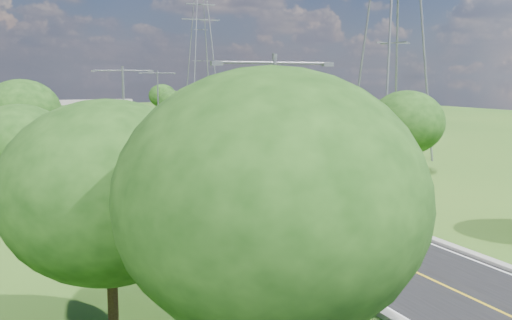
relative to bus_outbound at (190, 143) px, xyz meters
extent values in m
plane|color=#1D4B15|center=(-1.97, 10.59, -1.70)|extent=(260.00, 260.00, 0.00)
cube|color=black|center=(-1.97, 16.59, -1.67)|extent=(8.00, 150.00, 0.06)
cube|color=gray|center=(-6.22, 16.59, -1.59)|extent=(0.50, 150.00, 0.22)
cube|color=gray|center=(2.28, 16.59, -1.59)|extent=(0.50, 150.00, 0.22)
cylinder|color=slate|center=(3.23, -11.41, -0.50)|extent=(0.08, 0.08, 2.40)
cube|color=white|center=(3.23, -11.44, 0.30)|extent=(0.55, 0.04, 0.70)
cube|color=gray|center=(-11.97, 90.59, -0.70)|extent=(1.20, 3.00, 2.00)
cube|color=gray|center=(8.03, 90.59, -0.70)|extent=(1.20, 3.00, 2.00)
cube|color=gray|center=(-1.97, 90.59, 0.90)|extent=(30.00, 3.00, 1.20)
cylinder|color=slate|center=(-7.97, -37.41, 3.30)|extent=(0.22, 0.22, 10.00)
cylinder|color=slate|center=(-9.37, -37.41, 7.90)|extent=(2.80, 0.12, 0.12)
cylinder|color=slate|center=(-6.57, -37.41, 7.90)|extent=(2.80, 0.12, 0.12)
cube|color=slate|center=(-10.67, -37.41, 7.85)|extent=(0.50, 0.25, 0.18)
cube|color=slate|center=(-5.27, -37.41, 7.85)|extent=(0.50, 0.25, 0.18)
cylinder|color=slate|center=(-7.97, -4.41, 3.30)|extent=(0.22, 0.22, 10.00)
cylinder|color=slate|center=(-9.37, -4.41, 7.90)|extent=(2.80, 0.12, 0.12)
cylinder|color=slate|center=(-6.57, -4.41, 7.90)|extent=(2.80, 0.12, 0.12)
cube|color=slate|center=(-10.67, -4.41, 7.85)|extent=(0.50, 0.25, 0.18)
cube|color=slate|center=(-5.27, -4.41, 7.85)|extent=(0.50, 0.25, 0.18)
cylinder|color=slate|center=(4.03, 28.59, 3.30)|extent=(0.22, 0.22, 10.00)
cylinder|color=slate|center=(2.63, 28.59, 7.90)|extent=(2.80, 0.12, 0.12)
cylinder|color=slate|center=(5.43, 28.59, 7.90)|extent=(2.80, 0.12, 0.12)
cube|color=slate|center=(1.33, 28.59, 7.85)|extent=(0.50, 0.25, 0.18)
cube|color=slate|center=(6.73, 28.59, 7.85)|extent=(0.50, 0.25, 0.18)
cube|color=slate|center=(24.03, 65.59, 20.14)|extent=(9.00, 0.25, 0.25)
cube|color=slate|center=(24.03, 65.59, 23.50)|extent=(7.00, 0.25, 0.25)
cylinder|color=black|center=(-15.97, -41.41, -0.17)|extent=(0.36, 0.36, 3.06)
ellipsoid|color=#16380F|center=(-15.97, -41.41, 3.57)|extent=(7.14, 7.14, 6.07)
cylinder|color=black|center=(-17.97, -21.41, -0.35)|extent=(0.36, 0.36, 2.70)
ellipsoid|color=#16380F|center=(-17.97, -21.41, 2.95)|extent=(6.30, 6.30, 5.36)
cylinder|color=black|center=(-16.97, 0.59, -0.08)|extent=(0.36, 0.36, 3.24)
ellipsoid|color=#16380F|center=(-16.97, 0.59, 3.88)|extent=(7.56, 7.56, 6.43)
cylinder|color=black|center=(-18.97, 24.59, -0.26)|extent=(0.36, 0.36, 2.88)
cylinder|color=black|center=(-16.47, 48.59, -0.44)|extent=(0.36, 0.36, 2.52)
ellipsoid|color=#16380F|center=(-16.47, 48.59, 2.64)|extent=(5.88, 5.88, 5.00)
ellipsoid|color=#16380F|center=(-12.97, -47.41, 4.19)|extent=(7.98, 7.98, 6.78)
cylinder|color=black|center=(14.03, -19.41, -0.26)|extent=(0.36, 0.36, 2.88)
ellipsoid|color=#16380F|center=(14.03, -19.41, 3.26)|extent=(6.72, 6.72, 5.71)
cylinder|color=black|center=(13.03, 2.59, -0.44)|extent=(0.36, 0.36, 2.52)
ellipsoid|color=#16380F|center=(13.03, 2.59, 2.64)|extent=(5.88, 5.88, 5.00)
cylinder|color=black|center=(15.03, 26.59, -0.17)|extent=(0.36, 0.36, 3.06)
ellipsoid|color=#16380F|center=(15.03, 26.59, 3.57)|extent=(7.14, 7.14, 6.07)
cylinder|color=black|center=(12.53, 50.59, -0.53)|extent=(0.36, 0.36, 2.34)
ellipsoid|color=#16380F|center=(12.53, 50.59, 2.33)|extent=(5.46, 5.46, 4.64)
cylinder|color=black|center=(16.03, 70.59, -0.35)|extent=(0.36, 0.36, 2.70)
ellipsoid|color=#16380F|center=(16.03, 70.59, 2.95)|extent=(6.30, 6.30, 5.36)
imported|color=silver|center=(0.00, 0.00, 0.00)|extent=(4.55, 12.04, 3.27)
imported|color=silver|center=(-3.16, 18.21, 0.07)|extent=(4.90, 12.57, 3.42)
camera|label=1|loc=(-19.12, -60.07, 7.30)|focal=40.00mm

